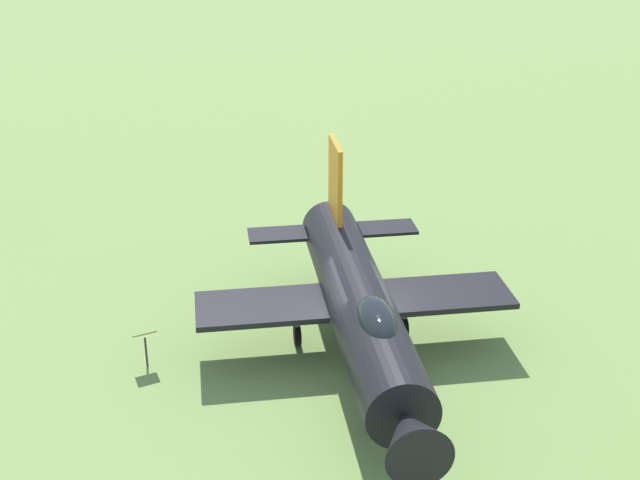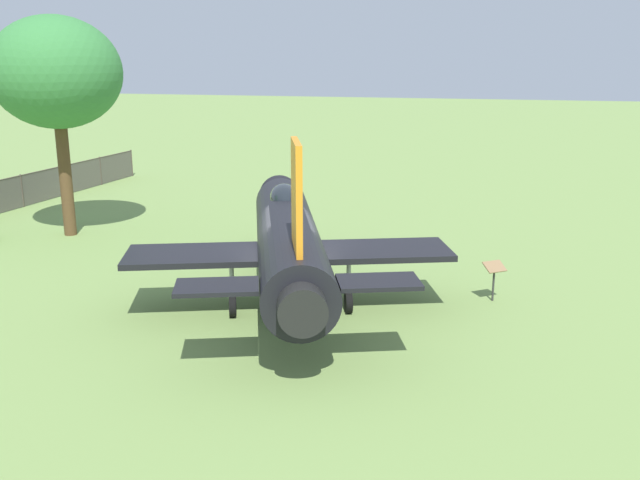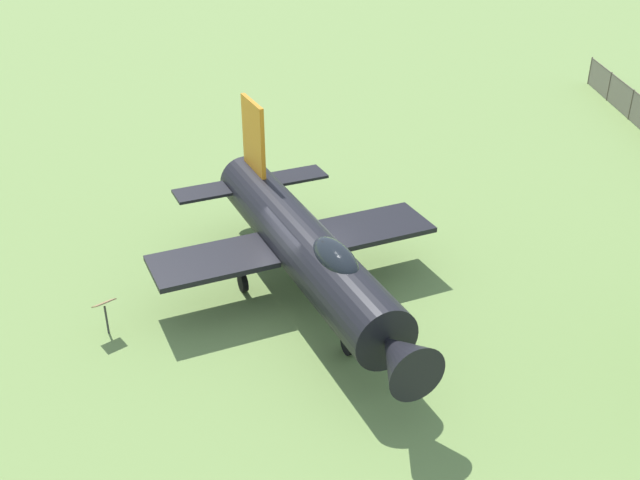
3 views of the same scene
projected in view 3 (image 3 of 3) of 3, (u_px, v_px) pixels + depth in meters
ground_plane at (303, 296)px, 22.91m from camera, size 200.00×200.00×0.00m
display_jet at (307, 249)px, 21.73m from camera, size 8.95×12.11×5.03m
info_plaque at (105, 308)px, 20.80m from camera, size 0.72×0.68×1.14m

